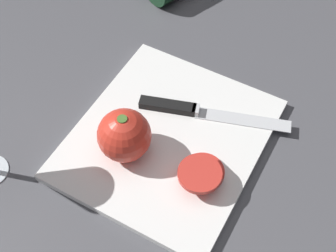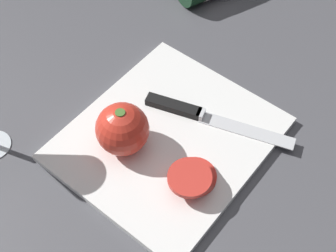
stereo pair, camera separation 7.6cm
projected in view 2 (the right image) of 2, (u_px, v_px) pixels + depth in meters
ground_plane at (187, 150)px, 0.78m from camera, size 3.00×3.00×0.00m
cutting_board at (168, 139)px, 0.79m from camera, size 0.34×0.30×0.01m
whole_tomato at (122, 129)px, 0.74m from camera, size 0.09×0.09×0.09m
knife at (190, 112)px, 0.81m from camera, size 0.10×0.26×0.01m
tomato_slice_stack_near at (192, 177)px, 0.72m from camera, size 0.09×0.07×0.03m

